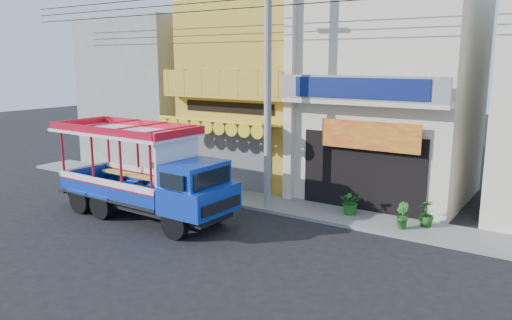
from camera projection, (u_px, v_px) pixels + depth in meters
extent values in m
plane|color=black|center=(237.00, 242.00, 15.30)|extent=(90.00, 90.00, 0.00)
cube|color=slate|center=(300.00, 209.00, 18.56)|extent=(30.00, 2.00, 0.12)
cube|color=gold|center=(267.00, 93.00, 23.23)|extent=(6.00, 6.00, 8.00)
cube|color=#595B5E|center=(229.00, 158.00, 21.27)|extent=(4.20, 0.10, 2.60)
cube|color=gold|center=(218.00, 121.00, 20.35)|extent=(5.20, 1.50, 0.31)
cube|color=gold|center=(224.00, 96.00, 20.48)|extent=(6.00, 0.70, 0.18)
cube|color=gold|center=(219.00, 83.00, 20.13)|extent=(6.00, 0.12, 0.95)
cube|color=black|center=(228.00, 107.00, 20.84)|extent=(4.50, 0.04, 0.45)
cube|color=beige|center=(267.00, 1.00, 22.43)|extent=(6.00, 6.00, 0.24)
cube|color=beige|center=(393.00, 98.00, 19.98)|extent=(6.00, 6.00, 8.00)
cube|color=black|center=(362.00, 173.00, 17.99)|extent=(4.60, 0.12, 2.80)
cube|color=yellow|center=(369.00, 136.00, 17.33)|extent=(3.60, 0.05, 1.00)
cube|color=beige|center=(362.00, 102.00, 17.23)|extent=(6.00, 0.70, 0.18)
cube|color=gray|center=(359.00, 88.00, 16.89)|extent=(6.00, 0.12, 0.85)
cube|color=navy|center=(358.00, 88.00, 16.83)|extent=(4.80, 0.06, 0.70)
cube|color=beige|center=(289.00, 100.00, 19.03)|extent=(0.35, 0.30, 8.00)
cube|color=gray|center=(158.00, 92.00, 27.06)|extent=(6.00, 6.00, 7.60)
cylinder|color=gray|center=(268.00, 88.00, 17.66)|extent=(0.26, 0.26, 9.00)
cylinder|color=black|center=(294.00, 4.00, 16.58)|extent=(28.00, 0.04, 0.04)
cylinder|color=black|center=(175.00, 224.00, 15.46)|extent=(0.99, 0.30, 0.98)
cylinder|color=black|center=(214.00, 209.00, 16.96)|extent=(0.99, 0.30, 0.98)
cylinder|color=black|center=(101.00, 205.00, 17.45)|extent=(0.99, 0.30, 0.98)
cylinder|color=black|center=(142.00, 194.00, 18.95)|extent=(0.99, 0.30, 0.98)
cylinder|color=black|center=(81.00, 200.00, 18.11)|extent=(0.99, 0.30, 0.98)
cylinder|color=black|center=(121.00, 189.00, 19.61)|extent=(0.99, 0.30, 0.98)
cube|color=black|center=(145.00, 202.00, 17.52)|extent=(6.64, 1.78, 0.28)
cube|color=#1239C4|center=(199.00, 198.00, 15.98)|extent=(1.82, 2.21, 0.88)
cube|color=#1239C4|center=(195.00, 174.00, 15.91)|extent=(1.42, 2.02, 0.74)
cube|color=black|center=(212.00, 178.00, 15.53)|extent=(0.10, 1.73, 0.54)
cube|color=black|center=(129.00, 193.00, 17.94)|extent=(4.92, 2.28, 0.12)
cube|color=#1239C4|center=(105.00, 190.00, 17.03)|extent=(4.87, 0.20, 0.59)
cube|color=white|center=(104.00, 182.00, 16.98)|extent=(4.87, 0.21, 0.22)
cube|color=#1239C4|center=(150.00, 178.00, 18.71)|extent=(4.87, 0.20, 0.59)
cube|color=white|center=(150.00, 171.00, 18.65)|extent=(4.87, 0.21, 0.22)
cylinder|color=red|center=(63.00, 152.00, 18.12)|extent=(0.09, 0.09, 1.57)
cylinder|color=red|center=(108.00, 144.00, 19.76)|extent=(0.09, 0.09, 1.57)
cube|color=white|center=(178.00, 172.00, 16.34)|extent=(0.13, 1.99, 2.21)
cube|color=white|center=(124.00, 132.00, 17.56)|extent=(5.51, 2.54, 0.10)
cube|color=red|center=(124.00, 127.00, 17.53)|extent=(5.31, 2.44, 0.26)
cube|color=black|center=(157.00, 182.00, 22.11)|extent=(0.54, 0.34, 0.09)
cube|color=#0C4713|center=(157.00, 172.00, 22.02)|extent=(0.61, 0.15, 0.84)
imported|color=#1E5D1A|center=(351.00, 202.00, 17.60)|extent=(1.06, 1.02, 0.91)
imported|color=#1E5D1A|center=(402.00, 216.00, 16.11)|extent=(0.59, 0.60, 0.85)
imported|color=#1E5D1A|center=(426.00, 213.00, 16.32)|extent=(0.69, 0.69, 0.88)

